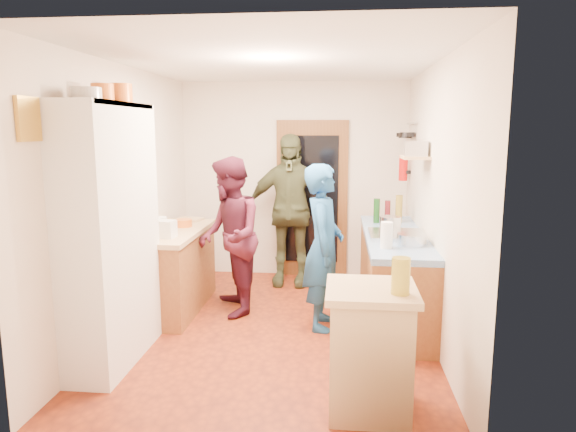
# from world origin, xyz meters

# --- Properties ---
(floor) EXTENTS (3.00, 4.00, 0.02)m
(floor) POSITION_xyz_m (0.00, 0.00, -0.01)
(floor) COLOR maroon
(floor) RESTS_ON ground
(ceiling) EXTENTS (3.00, 4.00, 0.02)m
(ceiling) POSITION_xyz_m (0.00, 0.00, 2.61)
(ceiling) COLOR silver
(ceiling) RESTS_ON ground
(wall_back) EXTENTS (3.00, 0.02, 2.60)m
(wall_back) POSITION_xyz_m (0.00, 2.01, 1.30)
(wall_back) COLOR beige
(wall_back) RESTS_ON ground
(wall_front) EXTENTS (3.00, 0.02, 2.60)m
(wall_front) POSITION_xyz_m (0.00, -2.01, 1.30)
(wall_front) COLOR beige
(wall_front) RESTS_ON ground
(wall_left) EXTENTS (0.02, 4.00, 2.60)m
(wall_left) POSITION_xyz_m (-1.51, 0.00, 1.30)
(wall_left) COLOR beige
(wall_left) RESTS_ON ground
(wall_right) EXTENTS (0.02, 4.00, 2.60)m
(wall_right) POSITION_xyz_m (1.51, 0.00, 1.30)
(wall_right) COLOR beige
(wall_right) RESTS_ON ground
(door_frame) EXTENTS (0.95, 0.06, 2.10)m
(door_frame) POSITION_xyz_m (0.25, 1.97, 1.05)
(door_frame) COLOR brown
(door_frame) RESTS_ON ground
(door_glass) EXTENTS (0.70, 0.02, 1.70)m
(door_glass) POSITION_xyz_m (0.25, 1.94, 1.05)
(door_glass) COLOR black
(door_glass) RESTS_ON door_frame
(hutch_body) EXTENTS (0.40, 1.20, 2.20)m
(hutch_body) POSITION_xyz_m (-1.30, -0.80, 1.10)
(hutch_body) COLOR silver
(hutch_body) RESTS_ON ground
(hutch_top_shelf) EXTENTS (0.40, 1.14, 0.04)m
(hutch_top_shelf) POSITION_xyz_m (-1.30, -0.80, 2.18)
(hutch_top_shelf) COLOR silver
(hutch_top_shelf) RESTS_ON hutch_body
(plate_stack) EXTENTS (0.22, 0.22, 0.09)m
(plate_stack) POSITION_xyz_m (-1.30, -1.07, 2.25)
(plate_stack) COLOR white
(plate_stack) RESTS_ON hutch_top_shelf
(orange_pot_a) EXTENTS (0.18, 0.18, 0.14)m
(orange_pot_a) POSITION_xyz_m (-1.30, -0.80, 2.27)
(orange_pot_a) COLOR orange
(orange_pot_a) RESTS_ON hutch_top_shelf
(orange_pot_b) EXTENTS (0.19, 0.19, 0.17)m
(orange_pot_b) POSITION_xyz_m (-1.30, -0.45, 2.29)
(orange_pot_b) COLOR orange
(orange_pot_b) RESTS_ON hutch_top_shelf
(left_counter_base) EXTENTS (0.60, 1.40, 0.85)m
(left_counter_base) POSITION_xyz_m (-1.20, 0.45, 0.42)
(left_counter_base) COLOR brown
(left_counter_base) RESTS_ON ground
(left_counter_top) EXTENTS (0.64, 1.44, 0.05)m
(left_counter_top) POSITION_xyz_m (-1.20, 0.45, 0.88)
(left_counter_top) COLOR tan
(left_counter_top) RESTS_ON left_counter_base
(toaster) EXTENTS (0.25, 0.18, 0.17)m
(toaster) POSITION_xyz_m (-1.15, 0.07, 0.99)
(toaster) COLOR white
(toaster) RESTS_ON left_counter_top
(kettle) EXTENTS (0.19, 0.19, 0.18)m
(kettle) POSITION_xyz_m (-1.25, 0.24, 0.99)
(kettle) COLOR white
(kettle) RESTS_ON left_counter_top
(orange_bowl) EXTENTS (0.19, 0.19, 0.08)m
(orange_bowl) POSITION_xyz_m (-1.12, 0.65, 0.94)
(orange_bowl) COLOR orange
(orange_bowl) RESTS_ON left_counter_top
(chopping_board) EXTENTS (0.35, 0.29, 0.02)m
(chopping_board) POSITION_xyz_m (-1.18, 1.06, 0.91)
(chopping_board) COLOR tan
(chopping_board) RESTS_ON left_counter_top
(right_counter_base) EXTENTS (0.60, 2.20, 0.84)m
(right_counter_base) POSITION_xyz_m (1.20, 0.50, 0.42)
(right_counter_base) COLOR brown
(right_counter_base) RESTS_ON ground
(right_counter_top) EXTENTS (0.62, 2.22, 0.06)m
(right_counter_top) POSITION_xyz_m (1.20, 0.50, 0.87)
(right_counter_top) COLOR #0B4FAB
(right_counter_top) RESTS_ON right_counter_base
(hob) EXTENTS (0.55, 0.58, 0.04)m
(hob) POSITION_xyz_m (1.20, 0.33, 0.92)
(hob) COLOR silver
(hob) RESTS_ON right_counter_top
(pot_on_hob) EXTENTS (0.22, 0.22, 0.14)m
(pot_on_hob) POSITION_xyz_m (1.15, 0.49, 1.01)
(pot_on_hob) COLOR silver
(pot_on_hob) RESTS_ON hob
(bottle_a) EXTENTS (0.09, 0.09, 0.29)m
(bottle_a) POSITION_xyz_m (1.05, 1.11, 1.04)
(bottle_a) COLOR #143F14
(bottle_a) RESTS_ON right_counter_top
(bottle_b) EXTENTS (0.07, 0.07, 0.26)m
(bottle_b) POSITION_xyz_m (1.18, 1.16, 1.03)
(bottle_b) COLOR #591419
(bottle_b) RESTS_ON right_counter_top
(bottle_c) EXTENTS (0.09, 0.09, 0.32)m
(bottle_c) POSITION_xyz_m (1.31, 1.15, 1.06)
(bottle_c) COLOR olive
(bottle_c) RESTS_ON right_counter_top
(paper_towel) EXTENTS (0.14, 0.14, 0.24)m
(paper_towel) POSITION_xyz_m (1.05, -0.19, 1.02)
(paper_towel) COLOR white
(paper_towel) RESTS_ON right_counter_top
(mixing_bowl) EXTENTS (0.34, 0.34, 0.11)m
(mixing_bowl) POSITION_xyz_m (1.30, -0.03, 0.95)
(mixing_bowl) COLOR silver
(mixing_bowl) RESTS_ON right_counter_top
(island_base) EXTENTS (0.55, 0.55, 0.86)m
(island_base) POSITION_xyz_m (0.84, -1.44, 0.43)
(island_base) COLOR tan
(island_base) RESTS_ON ground
(island_top) EXTENTS (0.62, 0.62, 0.05)m
(island_top) POSITION_xyz_m (0.84, -1.44, 0.89)
(island_top) COLOR tan
(island_top) RESTS_ON island_base
(cutting_board) EXTENTS (0.35, 0.28, 0.02)m
(cutting_board) POSITION_xyz_m (0.79, -1.38, 0.90)
(cutting_board) COLOR white
(cutting_board) RESTS_ON island_top
(oil_jar) EXTENTS (0.12, 0.12, 0.25)m
(oil_jar) POSITION_xyz_m (1.02, -1.56, 1.03)
(oil_jar) COLOR #AD9E2D
(oil_jar) RESTS_ON island_top
(pan_rail) EXTENTS (0.02, 0.65, 0.02)m
(pan_rail) POSITION_xyz_m (1.46, 1.52, 2.05)
(pan_rail) COLOR silver
(pan_rail) RESTS_ON wall_right
(pan_hang_a) EXTENTS (0.18, 0.18, 0.05)m
(pan_hang_a) POSITION_xyz_m (1.40, 1.35, 1.92)
(pan_hang_a) COLOR black
(pan_hang_a) RESTS_ON pan_rail
(pan_hang_b) EXTENTS (0.16, 0.16, 0.05)m
(pan_hang_b) POSITION_xyz_m (1.40, 1.55, 1.90)
(pan_hang_b) COLOR black
(pan_hang_b) RESTS_ON pan_rail
(pan_hang_c) EXTENTS (0.17, 0.17, 0.05)m
(pan_hang_c) POSITION_xyz_m (1.40, 1.75, 1.91)
(pan_hang_c) COLOR black
(pan_hang_c) RESTS_ON pan_rail
(wall_shelf) EXTENTS (0.26, 0.42, 0.03)m
(wall_shelf) POSITION_xyz_m (1.37, 0.45, 1.70)
(wall_shelf) COLOR tan
(wall_shelf) RESTS_ON wall_right
(radio) EXTENTS (0.24, 0.31, 0.15)m
(radio) POSITION_xyz_m (1.37, 0.45, 1.79)
(radio) COLOR silver
(radio) RESTS_ON wall_shelf
(ext_bracket) EXTENTS (0.06, 0.10, 0.04)m
(ext_bracket) POSITION_xyz_m (1.47, 1.70, 1.45)
(ext_bracket) COLOR black
(ext_bracket) RESTS_ON wall_right
(fire_extinguisher) EXTENTS (0.11, 0.11, 0.32)m
(fire_extinguisher) POSITION_xyz_m (1.41, 1.70, 1.50)
(fire_extinguisher) COLOR red
(fire_extinguisher) RESTS_ON wall_right
(picture_frame) EXTENTS (0.03, 0.25, 0.30)m
(picture_frame) POSITION_xyz_m (-1.48, -1.55, 2.05)
(picture_frame) COLOR gold
(picture_frame) RESTS_ON wall_left
(person_hob) EXTENTS (0.43, 0.62, 1.65)m
(person_hob) POSITION_xyz_m (0.49, 0.09, 0.83)
(person_hob) COLOR #1C4F8A
(person_hob) RESTS_ON ground
(person_left) EXTENTS (0.87, 0.99, 1.70)m
(person_left) POSITION_xyz_m (-0.53, 0.45, 0.85)
(person_left) COLOR #421323
(person_left) RESTS_ON ground
(person_back) EXTENTS (1.15, 0.52, 1.93)m
(person_back) POSITION_xyz_m (-0.00, 1.53, 0.96)
(person_back) COLOR #3E4228
(person_back) RESTS_ON ground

